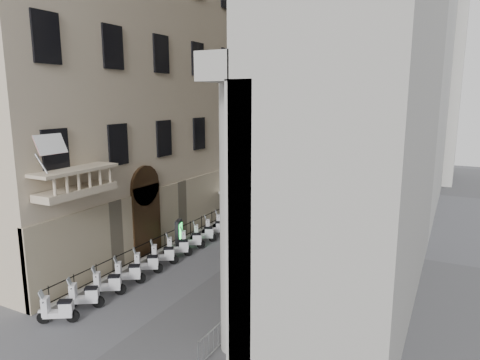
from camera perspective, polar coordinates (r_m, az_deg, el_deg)
The scene contains 33 objects.
far_building at distance 56.64m, azimuth 16.24°, elevation 16.13°, with size 22.00×10.00×30.00m, color beige.
iron_fence at distance 31.10m, azimuth -4.23°, elevation -6.81°, with size 0.30×28.00×1.40m, color black, non-canonical shape.
blue_awning at distance 35.28m, azimuth 14.65°, elevation -4.99°, with size 1.60×3.00×3.00m, color navy, non-canonical shape.
flag at distance 21.68m, azimuth -22.35°, elevation -15.82°, with size 1.00×1.40×8.20m, color #9E0C11, non-canonical shape.
scooter_0 at distance 20.76m, azimuth -22.95°, elevation -17.12°, with size 0.56×1.40×1.50m, color silver, non-canonical shape.
scooter_1 at distance 21.60m, azimuth -19.89°, elevation -15.76°, with size 0.56×1.40×1.50m, color silver, non-canonical shape.
scooter_2 at distance 22.50m, azimuth -17.10°, elevation -14.46°, with size 0.56×1.40×1.50m, color silver, non-canonical shape.
scooter_3 at distance 23.46m, azimuth -14.56°, elevation -13.24°, with size 0.56×1.40×1.50m, color silver, non-canonical shape.
scooter_4 at distance 24.46m, azimuth -12.24°, elevation -12.09°, with size 0.56×1.40×1.50m, color silver, non-canonical shape.
scooter_5 at distance 25.52m, azimuth -10.13°, elevation -11.02°, with size 0.56×1.40×1.50m, color silver, non-canonical shape.
scooter_6 at distance 26.61m, azimuth -8.21°, elevation -10.02°, with size 0.56×1.40×1.50m, color silver, non-canonical shape.
scooter_7 at distance 27.73m, azimuth -6.45°, elevation -9.09°, with size 0.56×1.40×1.50m, color silver, non-canonical shape.
scooter_8 at distance 28.89m, azimuth -4.83°, elevation -8.23°, with size 0.56×1.40×1.50m, color silver, non-canonical shape.
scooter_9 at distance 30.07m, azimuth -3.35°, elevation -7.43°, with size 0.56×1.40×1.50m, color silver, non-canonical shape.
scooter_10 at distance 31.28m, azimuth -1.98°, elevation -6.68°, with size 0.56×1.40×1.50m, color silver, non-canonical shape.
scooter_11 at distance 32.50m, azimuth -0.73°, elevation -5.99°, with size 0.56×1.40×1.50m, color silver, non-canonical shape.
scooter_12 at distance 33.75m, azimuth 0.44°, elevation -5.35°, with size 0.56×1.40×1.50m, color silver, non-canonical shape.
barrier_0 at distance 17.46m, azimuth -3.23°, elevation -21.91°, with size 0.60×2.40×1.10m, color #9B9EA2, non-canonical shape.
barrier_1 at distance 19.34m, azimuth 0.70°, elevation -18.36°, with size 0.60×2.40×1.10m, color #9B9EA2, non-canonical shape.
barrier_2 at distance 21.36m, azimuth 3.80°, elevation -15.40°, with size 0.60×2.40×1.10m, color #9B9EA2, non-canonical shape.
barrier_3 at distance 23.46m, azimuth 6.28°, elevation -12.93°, with size 0.60×2.40×1.10m, color #9B9EA2, non-canonical shape.
barrier_4 at distance 25.64m, azimuth 8.32°, elevation -10.85°, with size 0.60×2.40×1.10m, color #9B9EA2, non-canonical shape.
barrier_5 at distance 27.87m, azimuth 10.01°, elevation -9.09°, with size 0.60×2.40×1.10m, color #9B9EA2, non-canonical shape.
barrier_6 at distance 30.14m, azimuth 11.43°, elevation -7.59°, with size 0.60×2.40×1.10m, color #9B9EA2, non-canonical shape.
barrier_7 at distance 32.45m, azimuth 12.64°, elevation -6.30°, with size 0.60×2.40×1.10m, color #9B9EA2, non-canonical shape.
barrier_8 at distance 34.78m, azimuth 13.69°, elevation -5.17°, with size 0.60×2.40×1.10m, color #9B9EA2, non-canonical shape.
barrier_9 at distance 37.13m, azimuth 14.60°, elevation -4.19°, with size 0.60×2.40×1.10m, color #9B9EA2, non-canonical shape.
security_tent at distance 32.17m, azimuth 1.12°, elevation -0.96°, with size 4.17×4.17×3.39m.
street_lamp at distance 34.11m, azimuth 3.81°, elevation 3.37°, with size 2.71×0.61×8.35m.
info_kiosk at distance 27.75m, azimuth -8.16°, elevation -7.12°, with size 0.51×0.89×1.81m.
pedestrian_a at distance 35.20m, azimuth 6.87°, elevation -3.30°, with size 0.62×0.41×1.70m, color black.
pedestrian_b at distance 35.73m, azimuth 10.54°, elevation -3.04°, with size 0.92×0.72×1.89m, color black.
pedestrian_c at distance 41.37m, azimuth 9.02°, elevation -0.98°, with size 0.99×0.65×2.03m, color black.
Camera 1 is at (11.18, -7.25, 9.47)m, focal length 32.00 mm.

